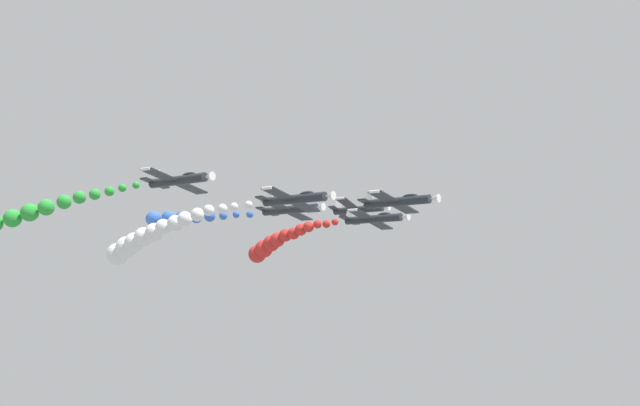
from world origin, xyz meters
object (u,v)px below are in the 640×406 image
(airplane_right_inner, at_px, (296,199))
(airplane_right_outer, at_px, (359,209))
(airplane_left_outer, at_px, (291,209))
(airplane_lead, at_px, (398,201))
(airplane_left_inner, at_px, (374,219))
(airplane_trailing, at_px, (179,180))

(airplane_right_inner, distance_m, airplane_right_outer, 31.07)
(airplane_left_outer, distance_m, airplane_right_outer, 19.28)
(airplane_left_outer, bearing_deg, airplane_lead, 88.71)
(airplane_left_inner, xyz_separation_m, airplane_right_inner, (19.70, 1.42, 0.65))
(airplane_left_inner, bearing_deg, airplane_left_outer, -37.51)
(airplane_right_inner, distance_m, airplane_left_outer, 13.40)
(airplane_right_outer, bearing_deg, airplane_trailing, -0.89)
(airplane_left_outer, height_order, airplane_right_outer, airplane_right_outer)
(airplane_right_inner, bearing_deg, airplane_left_inner, -175.87)
(airplane_lead, relative_size, airplane_right_outer, 1.00)
(airplane_trailing, bearing_deg, airplane_left_outer, 173.81)
(airplane_left_inner, distance_m, airplane_trailing, 29.90)
(airplane_right_outer, bearing_deg, airplane_left_outer, 4.30)
(airplane_left_inner, relative_size, airplane_right_inner, 1.00)
(airplane_left_inner, relative_size, airplane_right_outer, 1.00)
(airplane_left_outer, xyz_separation_m, airplane_trailing, (18.68, -2.02, 1.88))
(airplane_left_inner, height_order, airplane_right_inner, airplane_right_inner)
(airplane_left_inner, bearing_deg, airplane_lead, 44.33)
(airplane_left_outer, bearing_deg, airplane_left_inner, 142.49)
(airplane_left_inner, bearing_deg, airplane_right_outer, -137.41)
(airplane_right_inner, relative_size, airplane_right_outer, 1.00)
(airplane_right_outer, bearing_deg, airplane_lead, 43.49)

